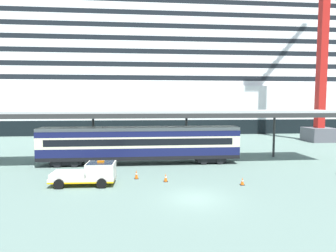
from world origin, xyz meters
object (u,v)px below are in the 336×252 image
at_px(service_truck, 90,173).
at_px(traffic_cone_near, 166,178).
at_px(cruise_ship, 222,78).
at_px(traffic_cone_mid, 242,181).
at_px(train_carriage, 141,143).
at_px(dockside_crane, 327,28).
at_px(traffic_cone_far, 136,174).

bearing_deg(service_truck, traffic_cone_near, 3.57).
height_order(service_truck, traffic_cone_near, service_truck).
height_order(cruise_ship, traffic_cone_mid, cruise_ship).
xyz_separation_m(train_carriage, service_truck, (-4.16, -7.83, -1.32)).
bearing_deg(train_carriage, dockside_crane, 26.24).
bearing_deg(dockside_crane, traffic_cone_mid, -133.50).
xyz_separation_m(train_carriage, dockside_crane, (31.89, 15.72, 17.14)).
distance_m(train_carriage, dockside_crane, 39.47).
bearing_deg(traffic_cone_near, traffic_cone_mid, -14.15).
bearing_deg(dockside_crane, train_carriage, -153.76).
distance_m(traffic_cone_near, traffic_cone_mid, 6.43).
height_order(train_carriage, traffic_cone_far, train_carriage).
bearing_deg(train_carriage, cruise_ship, 63.43).
relative_size(traffic_cone_mid, traffic_cone_far, 0.80).
bearing_deg(traffic_cone_far, traffic_cone_near, -24.73).
relative_size(cruise_ship, traffic_cone_far, 223.22).
xyz_separation_m(service_truck, traffic_cone_near, (6.34, 0.40, -0.64)).
relative_size(train_carriage, traffic_cone_mid, 34.80).
distance_m(train_carriage, traffic_cone_far, 6.56).
distance_m(train_carriage, service_truck, 8.96).
distance_m(cruise_ship, traffic_cone_far, 54.73).
xyz_separation_m(train_carriage, traffic_cone_mid, (8.42, -9.01, -2.00)).
xyz_separation_m(traffic_cone_mid, dockside_crane, (23.47, 24.73, 19.14)).
xyz_separation_m(cruise_ship, traffic_cone_near, (-19.00, -49.80, -12.93)).
height_order(traffic_cone_mid, dockside_crane, dockside_crane).
bearing_deg(cruise_ship, train_carriage, -116.57).
bearing_deg(dockside_crane, traffic_cone_near, -142.06).
bearing_deg(traffic_cone_near, cruise_ship, 69.11).
xyz_separation_m(service_truck, traffic_cone_mid, (12.58, -1.18, -0.68)).
relative_size(traffic_cone_mid, dockside_crane, 0.01).
relative_size(cruise_ship, traffic_cone_mid, 280.72).
bearing_deg(traffic_cone_far, traffic_cone_mid, -17.35).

